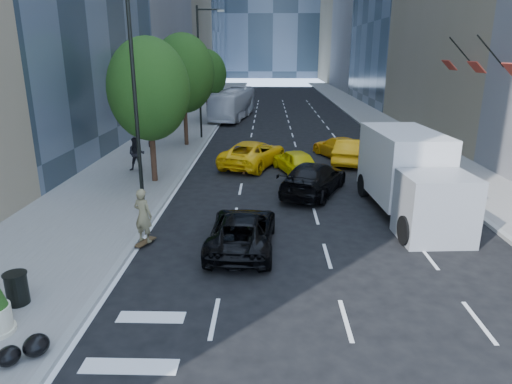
{
  "coord_description": "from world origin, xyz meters",
  "views": [
    {
      "loc": [
        -1.11,
        -14.62,
        6.83
      ],
      "look_at": [
        -1.55,
        2.31,
        1.6
      ],
      "focal_mm": 32.0,
      "sensor_mm": 36.0,
      "label": 1
    }
  ],
  "objects_px": {
    "black_sedan_lincoln": "(242,230)",
    "black_sedan_mercedes": "(314,178)",
    "box_truck": "(410,175)",
    "trash_can": "(17,289)",
    "skateboarder": "(143,219)",
    "city_bus": "(233,104)"
  },
  "relations": [
    {
      "from": "black_sedan_lincoln",
      "to": "black_sedan_mercedes",
      "type": "xyz_separation_m",
      "value": [
        3.2,
        6.7,
        0.11
      ]
    },
    {
      "from": "black_sedan_mercedes",
      "to": "box_truck",
      "type": "height_order",
      "value": "box_truck"
    },
    {
      "from": "black_sedan_lincoln",
      "to": "box_truck",
      "type": "relative_size",
      "value": 0.65
    },
    {
      "from": "black_sedan_mercedes",
      "to": "trash_can",
      "type": "relative_size",
      "value": 6.23
    },
    {
      "from": "skateboarder",
      "to": "box_truck",
      "type": "distance_m",
      "value": 11.19
    },
    {
      "from": "skateboarder",
      "to": "trash_can",
      "type": "distance_m",
      "value": 5.01
    },
    {
      "from": "trash_can",
      "to": "city_bus",
      "type": "bearing_deg",
      "value": 85.18
    },
    {
      "from": "skateboarder",
      "to": "trash_can",
      "type": "bearing_deg",
      "value": 84.24
    },
    {
      "from": "skateboarder",
      "to": "trash_can",
      "type": "xyz_separation_m",
      "value": [
        -2.37,
        -4.4,
        -0.42
      ]
    },
    {
      "from": "city_bus",
      "to": "skateboarder",
      "type": "bearing_deg",
      "value": -83.45
    },
    {
      "from": "black_sedan_mercedes",
      "to": "trash_can",
      "type": "bearing_deg",
      "value": 72.7
    },
    {
      "from": "black_sedan_lincoln",
      "to": "trash_can",
      "type": "height_order",
      "value": "black_sedan_lincoln"
    },
    {
      "from": "trash_can",
      "to": "black_sedan_mercedes",
      "type": "bearing_deg",
      "value": 49.97
    },
    {
      "from": "trash_can",
      "to": "skateboarder",
      "type": "bearing_deg",
      "value": 61.72
    },
    {
      "from": "box_truck",
      "to": "trash_can",
      "type": "relative_size",
      "value": 8.57
    },
    {
      "from": "black_sedan_lincoln",
      "to": "city_bus",
      "type": "distance_m",
      "value": 33.48
    },
    {
      "from": "black_sedan_mercedes",
      "to": "box_truck",
      "type": "distance_m",
      "value": 4.9
    },
    {
      "from": "black_sedan_lincoln",
      "to": "city_bus",
      "type": "height_order",
      "value": "city_bus"
    },
    {
      "from": "black_sedan_lincoln",
      "to": "black_sedan_mercedes",
      "type": "height_order",
      "value": "black_sedan_mercedes"
    },
    {
      "from": "black_sedan_lincoln",
      "to": "city_bus",
      "type": "xyz_separation_m",
      "value": [
        -2.8,
        33.35,
        0.89
      ]
    },
    {
      "from": "black_sedan_mercedes",
      "to": "trash_can",
      "type": "xyz_separation_m",
      "value": [
        -9.17,
        -10.91,
        -0.2
      ]
    },
    {
      "from": "skateboarder",
      "to": "black_sedan_mercedes",
      "type": "relative_size",
      "value": 0.37
    }
  ]
}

